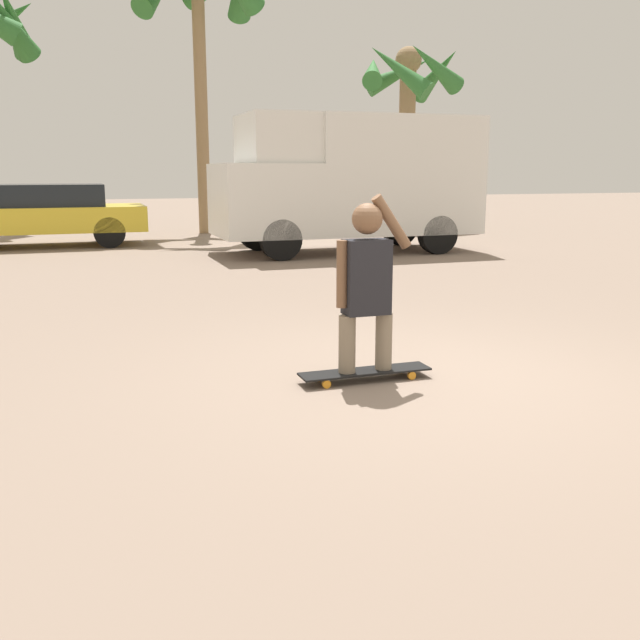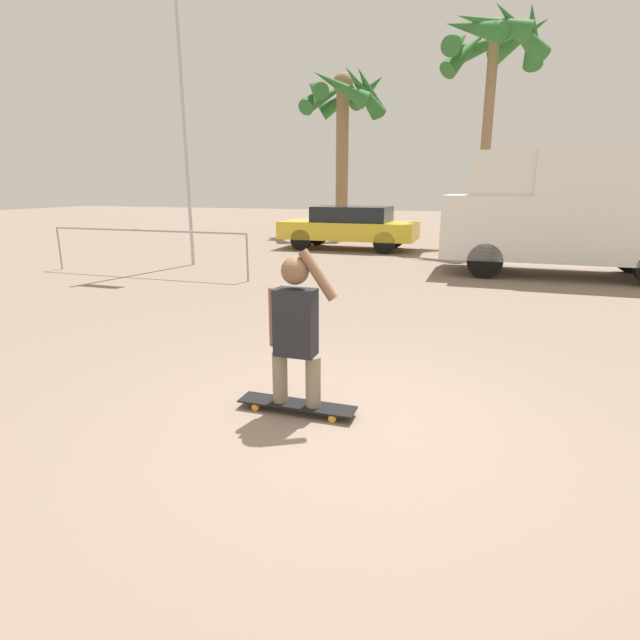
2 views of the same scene
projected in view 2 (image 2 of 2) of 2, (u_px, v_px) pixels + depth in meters
The scene contains 9 objects.
ground_plane at pixel (342, 422), 4.48m from camera, with size 80.00×80.00×0.00m, color gray.
skateboard at pixel (297, 405), 4.67m from camera, with size 1.12×0.25×0.09m.
person_skateboarder at pixel (296, 324), 4.47m from camera, with size 0.65×0.25×1.45m.
camper_van at pixel (573, 209), 11.45m from camera, with size 5.49×2.14×2.82m.
parked_car_yellow at pixel (350, 226), 16.61m from camera, with size 4.47×1.89×1.41m.
palm_tree_center_background at pixel (493, 47), 16.04m from camera, with size 3.66×3.74×7.50m.
palm_tree_far_left at pixel (343, 103), 20.50m from camera, with size 3.88×3.76×6.66m.
flagpole at pixel (184, 86), 12.30m from camera, with size 1.07×0.12×7.87m.
plaza_railing_segment at pixel (146, 236), 11.68m from camera, with size 5.30×0.05×1.08m.
Camera 2 is at (1.10, -3.94, 2.05)m, focal length 28.00 mm.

